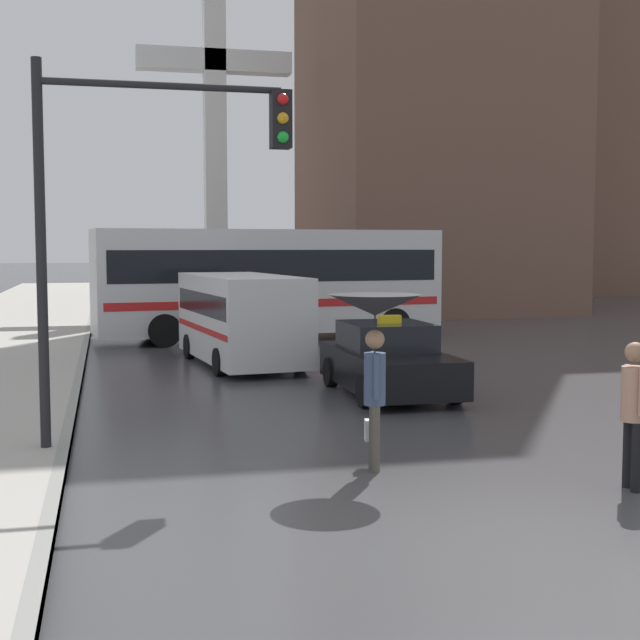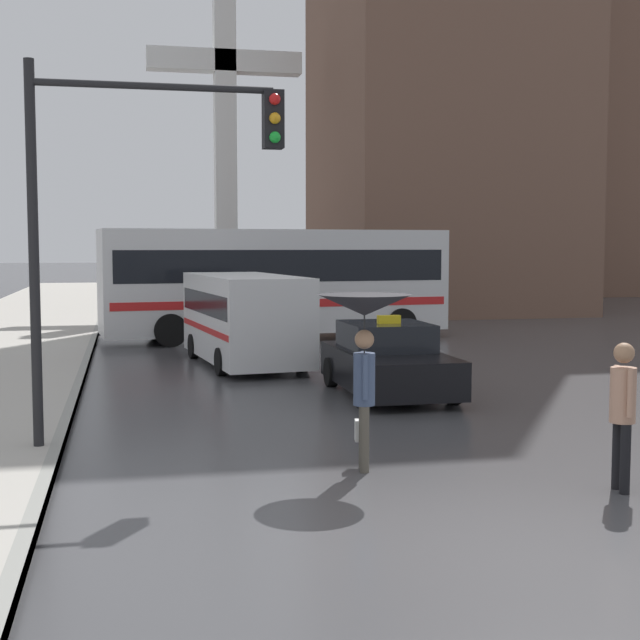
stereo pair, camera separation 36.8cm
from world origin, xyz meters
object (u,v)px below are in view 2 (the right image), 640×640
pedestrian_with_umbrella (364,323)px  pedestrian_man (623,404)px  taxi (388,362)px  monument_cross (225,116)px  traffic_light (139,184)px  ambulance_van (245,315)px  city_bus (276,279)px

pedestrian_with_umbrella → pedestrian_man: size_ratio=1.29×
taxi → pedestrian_with_umbrella: size_ratio=1.78×
taxi → monument_cross: (-0.71, 21.92, 7.76)m
pedestrian_man → monument_cross: size_ratio=0.12×
pedestrian_with_umbrella → traffic_light: bearing=71.3°
taxi → ambulance_van: 5.41m
ambulance_van → taxi: bearing=107.0°
taxi → ambulance_van: size_ratio=0.72×
taxi → traffic_light: size_ratio=0.76×
city_bus → monument_cross: monument_cross is taller
ambulance_van → pedestrian_with_umbrella: pedestrian_with_umbrella is taller
traffic_light → city_bus: bearing=73.6°
taxi → pedestrian_man: 7.24m
ambulance_van → traffic_light: traffic_light is taller
city_bus → traffic_light: size_ratio=2.02×
taxi → ambulance_van: bearing=-66.4°
taxi → city_bus: bearing=-87.7°
ambulance_van → pedestrian_man: ambulance_van is taller
taxi → pedestrian_with_umbrella: pedestrian_with_umbrella is taller
taxi → pedestrian_man: pedestrian_man is taller
taxi → monument_cross: bearing=-88.1°
pedestrian_man → traffic_light: bearing=-113.4°
taxi → ambulance_van: ambulance_van is taller
taxi → traffic_light: traffic_light is taller
taxi → monument_cross: size_ratio=0.27×
taxi → pedestrian_with_umbrella: 6.07m
city_bus → traffic_light: bearing=-22.0°
city_bus → traffic_light: (-4.33, -14.73, 1.85)m
taxi → pedestrian_man: bearing=95.6°
pedestrian_with_umbrella → taxi: bearing=-8.7°
pedestrian_with_umbrella → monument_cross: (1.28, 27.51, 6.50)m
monument_cross → taxi: bearing=-88.1°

